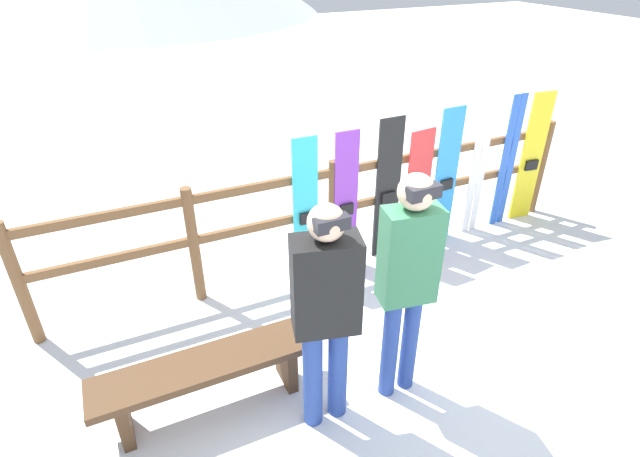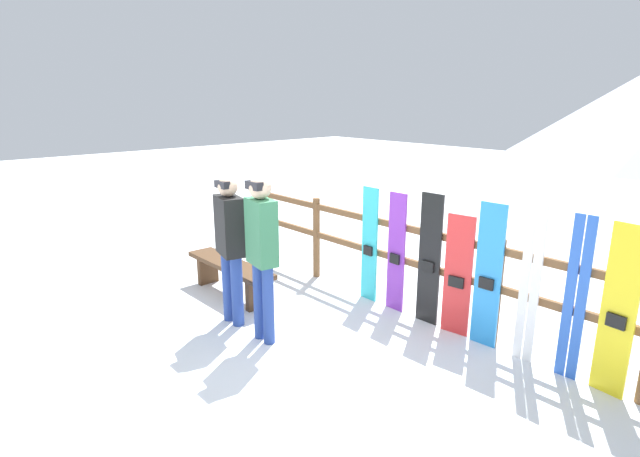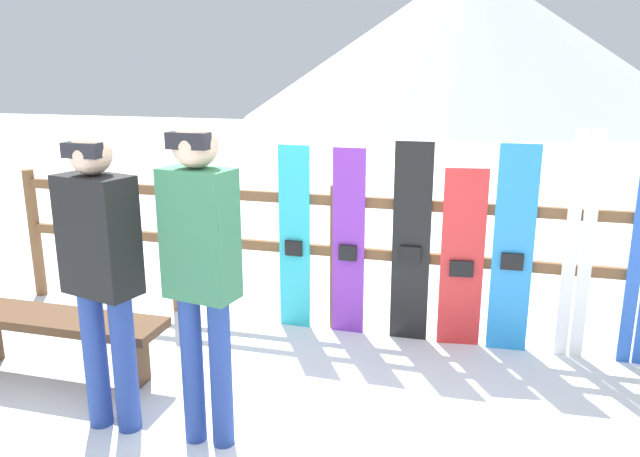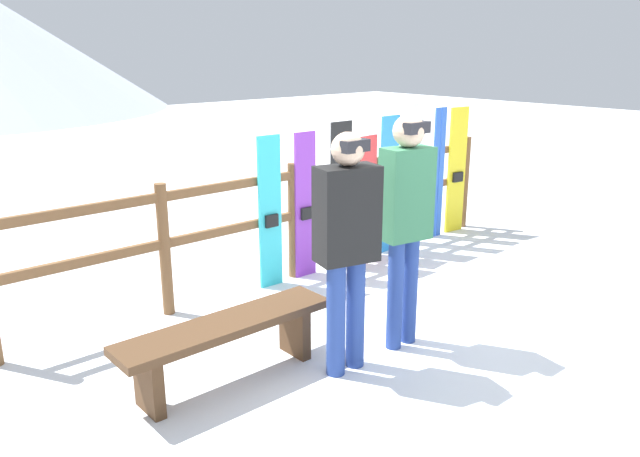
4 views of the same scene
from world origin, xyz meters
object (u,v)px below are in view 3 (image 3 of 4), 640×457
object	(u,v)px
snowboard_cyan	(295,239)
ski_pair_white	(579,248)
person_black	(101,263)
snowboard_purple	(348,243)
bench	(52,330)
snowboard_black_stripe	(411,244)
snowboard_red	(462,259)
person_plaid_green	(201,260)
snowboard_blue	(513,251)

from	to	relation	value
snowboard_cyan	ski_pair_white	xyz separation A→B (m)	(2.09, 0.00, 0.09)
person_black	snowboard_purple	size ratio (longest dim) A/B	1.17
person_black	bench	bearing A→B (deg)	149.86
snowboard_black_stripe	ski_pair_white	bearing A→B (deg)	0.17
snowboard_cyan	snowboard_red	world-z (taller)	snowboard_cyan
bench	snowboard_black_stripe	xyz separation A→B (m)	(2.23, 1.26, 0.42)
person_plaid_green	snowboard_blue	xyz separation A→B (m)	(1.63, 1.68, -0.31)
person_plaid_green	snowboard_purple	xyz separation A→B (m)	(0.42, 1.68, -0.35)
ski_pair_white	snowboard_cyan	bearing A→B (deg)	-179.91
person_black	ski_pair_white	world-z (taller)	person_black
snowboard_purple	snowboard_blue	distance (m)	1.21
person_black	person_plaid_green	bearing A→B (deg)	0.34
person_plaid_green	bench	bearing A→B (deg)	162.55
bench	snowboard_blue	size ratio (longest dim) A/B	1.03
bench	snowboard_blue	world-z (taller)	snowboard_blue
bench	snowboard_red	bearing A→B (deg)	25.75
snowboard_purple	snowboard_black_stripe	distance (m)	0.48
snowboard_purple	ski_pair_white	xyz separation A→B (m)	(1.65, 0.00, 0.09)
person_plaid_green	ski_pair_white	distance (m)	2.68
snowboard_black_stripe	snowboard_blue	distance (m)	0.73
person_plaid_green	snowboard_black_stripe	world-z (taller)	person_plaid_green
snowboard_red	snowboard_blue	size ratio (longest dim) A/B	0.88
person_black	snowboard_purple	xyz separation A→B (m)	(1.02, 1.68, -0.28)
person_black	snowboard_cyan	world-z (taller)	person_black
snowboard_blue	person_black	bearing A→B (deg)	-143.06
person_black	snowboard_purple	world-z (taller)	person_black
ski_pair_white	person_black	bearing A→B (deg)	-147.81
snowboard_purple	snowboard_blue	xyz separation A→B (m)	(1.21, 0.00, 0.04)
bench	ski_pair_white	xyz separation A→B (m)	(3.40, 1.26, 0.48)
person_black	snowboard_black_stripe	distance (m)	2.27
person_black	snowboard_black_stripe	size ratio (longest dim) A/B	1.13
snowboard_red	ski_pair_white	world-z (taller)	ski_pair_white
bench	person_black	bearing A→B (deg)	-30.14
person_plaid_green	ski_pair_white	world-z (taller)	person_plaid_green
bench	person_plaid_green	size ratio (longest dim) A/B	0.88
snowboard_red	ski_pair_white	xyz separation A→B (m)	(0.79, 0.00, 0.15)
bench	snowboard_black_stripe	world-z (taller)	snowboard_black_stripe
person_black	snowboard_purple	distance (m)	1.98
snowboard_purple	ski_pair_white	distance (m)	1.66
snowboard_cyan	snowboard_purple	distance (m)	0.44
snowboard_blue	ski_pair_white	xyz separation A→B (m)	(0.44, 0.00, 0.06)
snowboard_red	ski_pair_white	bearing A→B (deg)	0.26
person_plaid_green	ski_pair_white	size ratio (longest dim) A/B	1.09
snowboard_cyan	snowboard_purple	size ratio (longest dim) A/B	1.00
snowboard_red	snowboard_blue	bearing A→B (deg)	0.03
bench	snowboard_purple	xyz separation A→B (m)	(1.75, 1.26, 0.39)
person_black	snowboard_cyan	size ratio (longest dim) A/B	1.17
bench	person_black	size ratio (longest dim) A/B	0.92
person_plaid_green	snowboard_red	world-z (taller)	person_plaid_green
bench	snowboard_red	distance (m)	2.91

